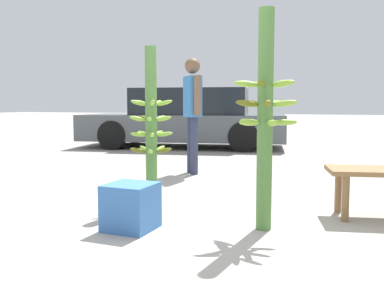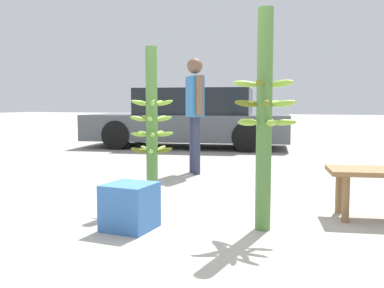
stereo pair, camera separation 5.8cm
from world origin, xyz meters
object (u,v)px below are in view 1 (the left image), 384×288
(vendor_person, at_px, (192,104))
(banana_stalk_left, at_px, (151,126))
(produce_crate, at_px, (131,207))
(banana_stalk_center, at_px, (265,117))
(parked_car, at_px, (186,119))

(vendor_person, bearing_deg, banana_stalk_left, -28.32)
(produce_crate, bearing_deg, banana_stalk_center, 22.80)
(vendor_person, distance_m, produce_crate, 2.86)
(produce_crate, bearing_deg, vendor_person, 102.41)
(banana_stalk_left, height_order, produce_crate, banana_stalk_left)
(banana_stalk_left, distance_m, produce_crate, 1.09)
(parked_car, bearing_deg, banana_stalk_center, -164.09)
(vendor_person, distance_m, parked_car, 3.76)
(banana_stalk_center, xyz_separation_m, parked_car, (-3.09, 5.69, -0.23))
(banana_stalk_center, height_order, vendor_person, banana_stalk_center)
(banana_stalk_center, bearing_deg, vendor_person, 123.92)
(banana_stalk_left, height_order, parked_car, banana_stalk_left)
(vendor_person, height_order, parked_car, vendor_person)
(banana_stalk_center, bearing_deg, produce_crate, -157.20)
(parked_car, height_order, produce_crate, parked_car)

